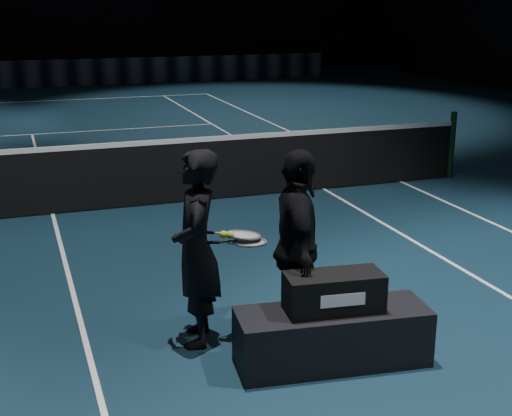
{
  "coord_description": "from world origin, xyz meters",
  "views": [
    {
      "loc": [
        -0.45,
        -9.83,
        2.86
      ],
      "look_at": [
        1.42,
        -4.47,
        1.19
      ],
      "focal_mm": 50.0,
      "sensor_mm": 36.0,
      "label": 1
    }
  ],
  "objects_px": {
    "racket_lower": "(250,242)",
    "player_bench": "(332,337)",
    "player_a": "(196,249)",
    "tennis_balls": "(227,233)",
    "player_b": "(297,248)",
    "racket_upper": "(244,235)",
    "racket_bag": "(334,292)"
  },
  "relations": [
    {
      "from": "player_a",
      "to": "tennis_balls",
      "type": "xyz_separation_m",
      "value": [
        0.24,
        -0.08,
        0.14
      ]
    },
    {
      "from": "player_a",
      "to": "racket_upper",
      "type": "relative_size",
      "value": 2.49
    },
    {
      "from": "player_a",
      "to": "tennis_balls",
      "type": "relative_size",
      "value": 14.11
    },
    {
      "from": "player_bench",
      "to": "racket_bag",
      "type": "distance_m",
      "value": 0.39
    },
    {
      "from": "player_bench",
      "to": "tennis_balls",
      "type": "bearing_deg",
      "value": 142.16
    },
    {
      "from": "racket_bag",
      "to": "tennis_balls",
      "type": "height_order",
      "value": "tennis_balls"
    },
    {
      "from": "racket_bag",
      "to": "player_b",
      "type": "xyz_separation_m",
      "value": [
        -0.12,
        0.48,
        0.22
      ]
    },
    {
      "from": "player_a",
      "to": "player_bench",
      "type": "bearing_deg",
      "value": 66.72
    },
    {
      "from": "player_b",
      "to": "racket_upper",
      "type": "height_order",
      "value": "player_b"
    },
    {
      "from": "racket_lower",
      "to": "racket_bag",
      "type": "bearing_deg",
      "value": -32.07
    },
    {
      "from": "player_bench",
      "to": "player_b",
      "type": "bearing_deg",
      "value": 110.62
    },
    {
      "from": "player_b",
      "to": "racket_lower",
      "type": "xyz_separation_m",
      "value": [
        -0.38,
        0.13,
        0.06
      ]
    },
    {
      "from": "racket_lower",
      "to": "racket_upper",
      "type": "relative_size",
      "value": 1.0
    },
    {
      "from": "player_b",
      "to": "tennis_balls",
      "type": "height_order",
      "value": "player_b"
    },
    {
      "from": "player_b",
      "to": "racket_lower",
      "type": "height_order",
      "value": "player_b"
    },
    {
      "from": "racket_bag",
      "to": "player_b",
      "type": "bearing_deg",
      "value": 110.62
    },
    {
      "from": "player_a",
      "to": "racket_upper",
      "type": "height_order",
      "value": "player_a"
    },
    {
      "from": "racket_lower",
      "to": "tennis_balls",
      "type": "distance_m",
      "value": 0.21
    },
    {
      "from": "player_b",
      "to": "tennis_balls",
      "type": "bearing_deg",
      "value": 84.21
    },
    {
      "from": "player_bench",
      "to": "player_b",
      "type": "height_order",
      "value": "player_b"
    },
    {
      "from": "player_a",
      "to": "player_b",
      "type": "relative_size",
      "value": 1.0
    },
    {
      "from": "racket_lower",
      "to": "racket_upper",
      "type": "xyz_separation_m",
      "value": [
        -0.03,
        0.05,
        0.05
      ]
    },
    {
      "from": "racket_upper",
      "to": "player_a",
      "type": "bearing_deg",
      "value": -178.29
    },
    {
      "from": "tennis_balls",
      "to": "player_a",
      "type": "bearing_deg",
      "value": 162.74
    },
    {
      "from": "racket_bag",
      "to": "racket_upper",
      "type": "bearing_deg",
      "value": 135.7
    },
    {
      "from": "player_b",
      "to": "player_bench",
      "type": "bearing_deg",
      "value": -152.96
    },
    {
      "from": "racket_lower",
      "to": "player_bench",
      "type": "bearing_deg",
      "value": -32.07
    },
    {
      "from": "racket_upper",
      "to": "tennis_balls",
      "type": "height_order",
      "value": "tennis_balls"
    },
    {
      "from": "racket_bag",
      "to": "player_a",
      "type": "distance_m",
      "value": 1.21
    },
    {
      "from": "racket_lower",
      "to": "tennis_balls",
      "type": "relative_size",
      "value": 5.67
    },
    {
      "from": "player_bench",
      "to": "racket_bag",
      "type": "xyz_separation_m",
      "value": [
        0.0,
        0.0,
        0.39
      ]
    },
    {
      "from": "player_b",
      "to": "racket_upper",
      "type": "bearing_deg",
      "value": 79.61
    }
  ]
}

